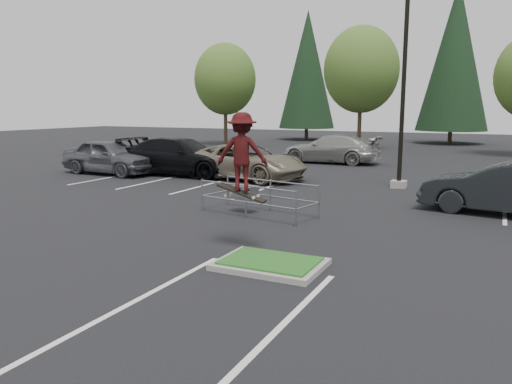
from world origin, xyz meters
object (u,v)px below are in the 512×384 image
at_px(decid_b, 361,72).
at_px(car_l_black, 181,156).
at_px(skateboarder, 242,153).
at_px(cart_corral, 248,193).
at_px(decid_a, 225,81).
at_px(car_r_charc, 507,188).
at_px(car_far_silver, 330,149).
at_px(conif_a, 307,70).
at_px(light_pole, 404,77).
at_px(conif_b, 455,57).
at_px(car_l_tan, 245,162).
at_px(car_l_grey, 110,156).

xyz_separation_m(decid_b, car_l_black, (-3.99, -19.21, -5.12)).
bearing_deg(car_l_black, skateboarder, -141.40).
bearing_deg(cart_corral, decid_a, 132.31).
xyz_separation_m(car_r_charc, car_far_silver, (-9.50, 11.82, 0.02)).
height_order(decid_a, cart_corral, decid_a).
relative_size(conif_a, cart_corral, 3.35).
bearing_deg(light_pole, conif_a, 117.38).
distance_m(light_pole, conif_b, 28.69).
distance_m(car_r_charc, car_far_silver, 15.17).
bearing_deg(conif_a, decid_b, -49.83).
distance_m(decid_a, car_l_tan, 22.33).
xyz_separation_m(skateboarder, car_l_tan, (-5.30, 10.50, -1.48)).
relative_size(decid_a, car_r_charc, 1.75).
xyz_separation_m(decid_a, car_l_tan, (11.51, -18.53, -4.76)).
xyz_separation_m(conif_b, car_l_grey, (-13.50, -30.41, -6.96)).
xyz_separation_m(conif_a, conif_b, (14.00, 0.50, 0.75)).
bearing_deg(car_l_grey, conif_b, -20.85).
xyz_separation_m(light_pole, conif_a, (-14.50, 28.00, 2.54)).
xyz_separation_m(light_pole, decid_b, (-6.51, 18.53, 1.48)).
bearing_deg(decid_a, cart_corral, -59.21).
bearing_deg(skateboarder, car_l_tan, -81.20).
distance_m(light_pole, cart_corral, 8.96).
xyz_separation_m(decid_b, car_r_charc, (10.51, -22.52, -5.20)).
xyz_separation_m(decid_a, conif_b, (18.01, 10.47, 2.27)).
bearing_deg(light_pole, decid_a, 135.75).
distance_m(conif_a, conif_b, 14.03).
xyz_separation_m(cart_corral, car_l_black, (-7.09, 6.63, 0.27)).
distance_m(car_l_tan, car_r_charc, 11.54).
relative_size(conif_b, cart_corral, 3.74).
height_order(decid_b, conif_a, conif_a).
relative_size(light_pole, car_r_charc, 1.99).
relative_size(cart_corral, car_l_grey, 0.74).
bearing_deg(decid_b, conif_b, 58.91).
bearing_deg(decid_a, car_far_silver, -38.08).
bearing_deg(decid_b, car_l_black, -101.74).
bearing_deg(car_l_black, car_far_silver, -32.27).
bearing_deg(car_far_silver, cart_corral, 8.02).
bearing_deg(skateboarder, car_l_grey, -54.45).
height_order(light_pole, decid_a, light_pole).
xyz_separation_m(decid_a, car_l_grey, (4.51, -19.94, -4.70)).
height_order(conif_a, car_l_tan, conif_a).
bearing_deg(light_pole, cart_corral, -115.02).
relative_size(decid_a, skateboarder, 4.28).
xyz_separation_m(car_l_black, car_r_charc, (14.50, -3.31, -0.09)).
bearing_deg(car_r_charc, light_pole, -126.24).
height_order(light_pole, cart_corral, light_pole).
distance_m(decid_b, cart_corral, 26.58).
bearing_deg(car_l_black, conif_b, -20.76).
height_order(car_l_black, car_l_grey, car_l_black).
bearing_deg(decid_a, car_r_charc, -44.37).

